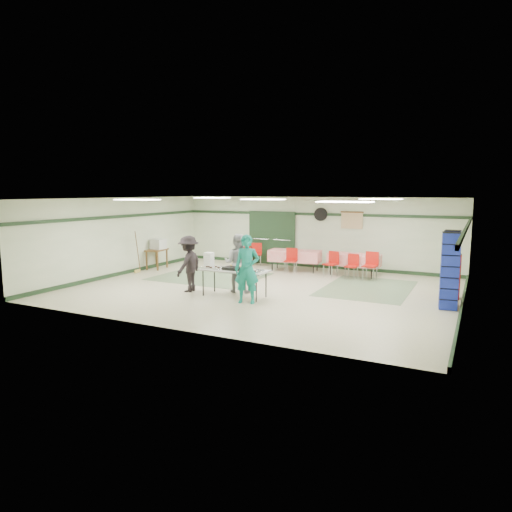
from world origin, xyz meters
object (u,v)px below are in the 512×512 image
at_px(dining_table_a, 354,259).
at_px(office_printer, 158,244).
at_px(crate_stack_blue_a, 451,268).
at_px(crate_stack_blue_b, 450,271).
at_px(volunteer_grey, 238,263).
at_px(chair_c, 371,263).
at_px(dining_table_b, 295,255).
at_px(broom, 138,251).
at_px(chair_b, 332,261).
at_px(serving_table, 234,271).
at_px(volunteer_teal, 247,269).
at_px(chair_d, 291,258).
at_px(crate_stack_red, 452,276).
at_px(printer_table, 157,252).
at_px(chair_a, 352,264).
at_px(chair_loose_b, 244,251).
at_px(volunteer_dark, 189,264).
at_px(chair_loose_a, 256,252).

bearing_deg(dining_table_a, office_printer, -160.74).
bearing_deg(office_printer, crate_stack_blue_a, -3.47).
bearing_deg(crate_stack_blue_b, office_printer, 171.05).
distance_m(volunteer_grey, chair_c, 4.68).
height_order(dining_table_b, broom, broom).
height_order(chair_b, crate_stack_blue_a, crate_stack_blue_a).
bearing_deg(volunteer_grey, crate_stack_blue_b, 175.42).
height_order(serving_table, volunteer_teal, volunteer_teal).
bearing_deg(volunteer_grey, chair_c, -142.19).
xyz_separation_m(dining_table_a, broom, (-7.11, -2.89, 0.20)).
distance_m(chair_d, crate_stack_red, 5.62).
distance_m(chair_d, printer_table, 5.11).
distance_m(chair_d, broom, 5.52).
height_order(dining_table_b, crate_stack_blue_b, crate_stack_blue_b).
relative_size(volunteer_grey, broom, 1.15).
bearing_deg(crate_stack_red, dining_table_a, 146.15).
bearing_deg(crate_stack_blue_a, dining_table_b, 150.48).
relative_size(crate_stack_blue_b, office_printer, 3.97).
bearing_deg(printer_table, chair_d, 6.50).
relative_size(dining_table_a, dining_table_b, 0.93).
relative_size(serving_table, chair_c, 2.05).
relative_size(dining_table_b, chair_a, 2.33).
bearing_deg(chair_c, crate_stack_blue_a, -39.45).
distance_m(crate_stack_blue_b, broom, 10.40).
distance_m(chair_loose_b, broom, 4.14).
height_order(chair_c, broom, broom).
bearing_deg(dining_table_a, volunteer_teal, -101.74).
bearing_deg(crate_stack_red, chair_loose_b, 162.20).
xyz_separation_m(volunteer_teal, chair_loose_b, (-2.95, 5.42, -0.33)).
bearing_deg(serving_table, crate_stack_blue_a, 15.09).
xyz_separation_m(volunteer_teal, volunteer_dark, (-2.16, 0.47, -0.08)).
bearing_deg(chair_c, crate_stack_blue_b, -43.14).
bearing_deg(printer_table, chair_b, 2.96).
xyz_separation_m(chair_loose_a, crate_stack_blue_b, (7.28, -3.92, 0.42)).
height_order(dining_table_b, chair_b, chair_b).
relative_size(volunteer_dark, broom, 1.11).
height_order(volunteer_dark, chair_d, volunteer_dark).
relative_size(chair_c, crate_stack_red, 0.75).
bearing_deg(chair_d, chair_c, -9.30).
relative_size(volunteer_teal, chair_a, 2.17).
bearing_deg(chair_b, crate_stack_blue_b, -19.15).
distance_m(volunteer_teal, broom, 6.03).
xyz_separation_m(crate_stack_blue_a, printer_table, (-10.30, 1.17, -0.33)).
distance_m(volunteer_teal, chair_c, 5.09).
bearing_deg(volunteer_dark, chair_loose_b, -174.10).
relative_size(chair_d, crate_stack_blue_a, 0.46).
bearing_deg(chair_b, crate_stack_blue_a, -15.68).
distance_m(volunteer_dark, chair_d, 4.39).
relative_size(dining_table_b, crate_stack_red, 1.55).
height_order(dining_table_a, printer_table, dining_table_a).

